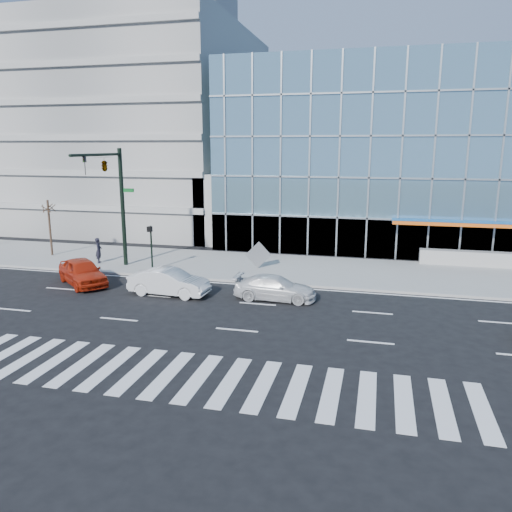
# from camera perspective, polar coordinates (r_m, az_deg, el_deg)

# --- Properties ---
(ground) EXTENTS (160.00, 160.00, 0.00)m
(ground) POSITION_cam_1_polar(r_m,az_deg,el_deg) (26.82, 0.19, -5.50)
(ground) COLOR black
(ground) RESTS_ON ground
(sidewalk) EXTENTS (120.00, 8.00, 0.15)m
(sidewalk) POSITION_cam_1_polar(r_m,az_deg,el_deg) (34.34, 3.39, -1.38)
(sidewalk) COLOR gray
(sidewalk) RESTS_ON ground
(theatre_building) EXTENTS (42.00, 26.00, 15.00)m
(theatre_building) POSITION_cam_1_polar(r_m,az_deg,el_deg) (51.40, 23.28, 10.59)
(theatre_building) COLOR #6794AB
(theatre_building) RESTS_ON ground
(parking_garage) EXTENTS (24.00, 24.00, 20.00)m
(parking_garage) POSITION_cam_1_polar(r_m,az_deg,el_deg) (57.12, -13.58, 13.84)
(parking_garage) COLOR gray
(parking_garage) RESTS_ON ground
(ramp_block) EXTENTS (6.00, 8.00, 6.00)m
(ramp_block) POSITION_cam_1_polar(r_m,az_deg,el_deg) (44.77, -1.77, 5.67)
(ramp_block) COLOR gray
(ramp_block) RESTS_ON ground
(tower_far_mid) EXTENTS (13.00, 13.00, 60.00)m
(tower_far_mid) POSITION_cam_1_polar(r_m,az_deg,el_deg) (111.64, -23.27, 22.71)
(tower_far_mid) COLOR slate
(tower_far_mid) RESTS_ON ground
(tower_backdrop) EXTENTS (14.00, 14.00, 48.00)m
(tower_backdrop) POSITION_cam_1_polar(r_m,az_deg,el_deg) (102.64, -7.24, 21.15)
(tower_backdrop) COLOR gray
(tower_backdrop) RESTS_ON ground
(traffic_signal) EXTENTS (1.14, 5.74, 8.00)m
(traffic_signal) POSITION_cam_1_polar(r_m,az_deg,el_deg) (34.03, -16.34, 8.41)
(traffic_signal) COLOR black
(traffic_signal) RESTS_ON sidewalk
(ped_signal_post) EXTENTS (0.30, 0.33, 3.00)m
(ped_signal_post) POSITION_cam_1_polar(r_m,az_deg,el_deg) (33.68, -11.93, 1.69)
(ped_signal_post) COLOR black
(ped_signal_post) RESTS_ON sidewalk
(street_tree_near) EXTENTS (1.10, 1.10, 4.23)m
(street_tree_near) POSITION_cam_1_polar(r_m,az_deg,el_deg) (40.53, -22.67, 5.13)
(street_tree_near) COLOR #332319
(street_tree_near) RESTS_ON sidewalk
(white_suv) EXTENTS (4.54, 1.86, 1.32)m
(white_suv) POSITION_cam_1_polar(r_m,az_deg,el_deg) (27.46, 2.19, -3.65)
(white_suv) COLOR silver
(white_suv) RESTS_ON ground
(white_sedan) EXTENTS (4.67, 1.85, 1.51)m
(white_sedan) POSITION_cam_1_polar(r_m,az_deg,el_deg) (28.66, -9.91, -2.94)
(white_sedan) COLOR silver
(white_sedan) RESTS_ON ground
(red_sedan) EXTENTS (4.82, 4.45, 1.60)m
(red_sedan) POSITION_cam_1_polar(r_m,az_deg,el_deg) (32.10, -19.23, -1.72)
(red_sedan) COLOR #B6260E
(red_sedan) RESTS_ON ground
(pedestrian) EXTENTS (0.64, 0.77, 1.80)m
(pedestrian) POSITION_cam_1_polar(r_m,az_deg,el_deg) (37.06, -17.54, 0.62)
(pedestrian) COLOR black
(pedestrian) RESTS_ON sidewalk
(tilted_panel) EXTENTS (1.61, 0.99, 1.84)m
(tilted_panel) POSITION_cam_1_polar(r_m,az_deg,el_deg) (33.74, 0.26, 0.12)
(tilted_panel) COLOR gray
(tilted_panel) RESTS_ON sidewalk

